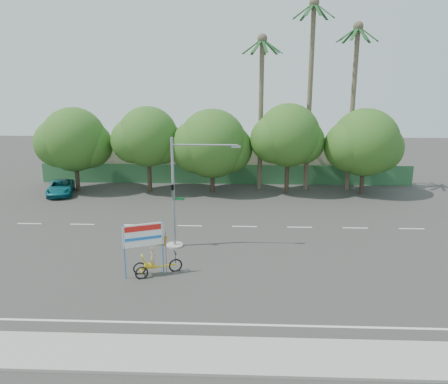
{
  "coord_description": "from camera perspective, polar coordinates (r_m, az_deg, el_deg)",
  "views": [
    {
      "loc": [
        1.76,
        -22.2,
        10.35
      ],
      "look_at": [
        0.65,
        4.45,
        3.5
      ],
      "focal_mm": 35.0,
      "sensor_mm": 36.0,
      "label": 1
    }
  ],
  "objects": [
    {
      "name": "palm_mid",
      "position": [
        42.95,
        16.58,
        12.56
      ],
      "size": [
        3.73,
        3.79,
        15.45
      ],
      "color": "#70604C",
      "rests_on": "ground"
    },
    {
      "name": "traffic_signal",
      "position": [
        27.5,
        -5.98,
        -1.35
      ],
      "size": [
        4.72,
        1.1,
        7.0
      ],
      "color": "gray",
      "rests_on": "ground"
    },
    {
      "name": "fence",
      "position": [
        44.72,
        0.07,
        2.34
      ],
      "size": [
        38.0,
        0.08,
        2.0
      ],
      "primitive_type": "cube",
      "color": "#336B3D",
      "rests_on": "ground"
    },
    {
      "name": "tree_center",
      "position": [
        40.73,
        -1.62,
        6.09
      ],
      "size": [
        7.62,
        6.4,
        7.85
      ],
      "color": "#473828",
      "rests_on": "ground"
    },
    {
      "name": "tree_far_right",
      "position": [
        42.12,
        17.86,
        5.93
      ],
      "size": [
        7.38,
        6.2,
        7.94
      ],
      "color": "#473828",
      "rests_on": "ground"
    },
    {
      "name": "tree_right",
      "position": [
        40.74,
        8.33,
        7.04
      ],
      "size": [
        6.9,
        5.8,
        8.36
      ],
      "color": "#473828",
      "rests_on": "ground"
    },
    {
      "name": "sidewalk_near",
      "position": [
        18.03,
        -3.9,
        -20.43
      ],
      "size": [
        50.0,
        2.4,
        0.12
      ],
      "primitive_type": "cube",
      "color": "gray",
      "rests_on": "ground"
    },
    {
      "name": "tree_left",
      "position": [
        41.49,
        -9.97,
        6.86
      ],
      "size": [
        6.66,
        5.6,
        8.07
      ],
      "color": "#473828",
      "rests_on": "ground"
    },
    {
      "name": "palm_short",
      "position": [
        41.76,
        4.88,
        12.31
      ],
      "size": [
        3.73,
        3.79,
        14.45
      ],
      "color": "#70604C",
      "rests_on": "ground"
    },
    {
      "name": "building_left",
      "position": [
        50.31,
        -11.21,
        4.57
      ],
      "size": [
        12.0,
        8.0,
        4.0
      ],
      "primitive_type": "cube",
      "color": "#C4B59C",
      "rests_on": "ground"
    },
    {
      "name": "ground",
      "position": [
        24.56,
        -1.99,
        -10.53
      ],
      "size": [
        120.0,
        120.0,
        0.0
      ],
      "primitive_type": "plane",
      "color": "#33302D",
      "rests_on": "ground"
    },
    {
      "name": "pickup_truck",
      "position": [
        43.34,
        -20.57,
        0.55
      ],
      "size": [
        3.41,
        5.17,
        1.32
      ],
      "primitive_type": "imported",
      "rotation": [
        0.0,
        0.0,
        0.28
      ],
      "color": "#106571",
      "rests_on": "ground"
    },
    {
      "name": "palm_tall",
      "position": [
        42.17,
        11.24,
        14.29
      ],
      "size": [
        3.73,
        3.79,
        17.45
      ],
      "color": "#70604C",
      "rests_on": "ground"
    },
    {
      "name": "building_right",
      "position": [
        49.35,
        9.63,
        4.22
      ],
      "size": [
        14.0,
        8.0,
        3.6
      ],
      "primitive_type": "cube",
      "color": "#C4B59C",
      "rests_on": "ground"
    },
    {
      "name": "tree_far_left",
      "position": [
        43.56,
        -19.04,
        6.25
      ],
      "size": [
        7.14,
        6.0,
        7.96
      ],
      "color": "#473828",
      "rests_on": "ground"
    },
    {
      "name": "trike_billboard",
      "position": [
        24.17,
        -9.69,
        -7.9
      ],
      "size": [
        2.98,
        1.45,
        3.13
      ],
      "rotation": [
        0.0,
        0.0,
        0.39
      ],
      "color": "black",
      "rests_on": "ground"
    }
  ]
}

